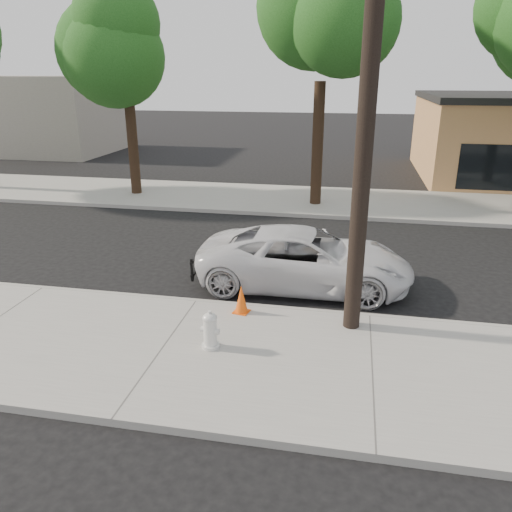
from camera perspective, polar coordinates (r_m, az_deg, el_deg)
name	(u,v)px	position (r m, az deg, el deg)	size (l,w,h in m)	color
ground	(220,273)	(13.79, -4.19, -1.94)	(120.00, 120.00, 0.00)	black
near_sidewalk	(163,350)	(10.10, -10.58, -10.56)	(90.00, 4.40, 0.15)	gray
far_sidewalk	(270,199)	(21.71, 1.61, 6.57)	(90.00, 5.00, 0.15)	gray
curb_near	(197,303)	(11.92, -6.80, -5.33)	(90.00, 0.12, 0.16)	#9E9B93
building_far	(16,114)	(40.00, -25.78, 14.42)	(14.00, 8.00, 5.00)	gray
utility_pole	(367,101)	(9.64, 12.62, 16.85)	(1.40, 0.34, 9.00)	black
tree_b	(128,47)	(22.39, -14.47, 22.08)	(4.34, 4.20, 8.45)	black
tree_c	(328,22)	(20.07, 8.27, 24.93)	(4.96, 4.80, 9.55)	black
police_cruiser	(305,259)	(12.72, 5.65, -0.32)	(2.48, 5.38, 1.50)	silver
fire_hydrant	(210,331)	(9.77, -5.26, -8.52)	(0.39, 0.35, 0.73)	silver
traffic_cone	(241,299)	(11.10, -1.68, -4.97)	(0.39, 0.39, 0.65)	#F1550C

